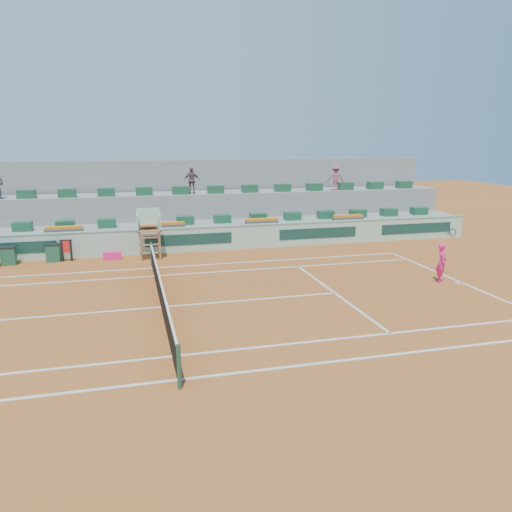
% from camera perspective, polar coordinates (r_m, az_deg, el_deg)
% --- Properties ---
extents(ground, '(90.00, 90.00, 0.00)m').
position_cam_1_polar(ground, '(17.48, -10.75, -5.76)').
color(ground, '#92491C').
rests_on(ground, ground).
extents(seating_tier_lower, '(36.00, 4.00, 1.20)m').
position_cam_1_polar(seating_tier_lower, '(27.70, -12.37, 2.47)').
color(seating_tier_lower, gray).
rests_on(seating_tier_lower, ground).
extents(seating_tier_upper, '(36.00, 2.40, 2.60)m').
position_cam_1_polar(seating_tier_upper, '(29.17, -12.57, 4.39)').
color(seating_tier_upper, gray).
rests_on(seating_tier_upper, ground).
extents(stadium_back_wall, '(36.00, 0.40, 4.40)m').
position_cam_1_polar(stadium_back_wall, '(30.63, -12.77, 6.49)').
color(stadium_back_wall, gray).
rests_on(stadium_back_wall, ground).
extents(player_bag, '(0.84, 0.37, 0.37)m').
position_cam_1_polar(player_bag, '(24.80, -16.10, 0.04)').
color(player_bag, '#FF2182').
rests_on(player_bag, ground).
extents(spectator_mid, '(0.89, 0.42, 1.48)m').
position_cam_1_polar(spectator_mid, '(28.64, -7.33, 8.55)').
color(spectator_mid, '#684552').
rests_on(spectator_mid, seating_tier_upper).
extents(spectator_right, '(1.08, 0.78, 1.51)m').
position_cam_1_polar(spectator_right, '(30.68, 9.09, 8.83)').
color(spectator_right, '#974B5D').
rests_on(spectator_right, seating_tier_upper).
extents(court_lines, '(23.89, 11.09, 0.01)m').
position_cam_1_polar(court_lines, '(17.48, -10.75, -5.75)').
color(court_lines, silver).
rests_on(court_lines, ground).
extents(tennis_net, '(0.10, 11.97, 1.10)m').
position_cam_1_polar(tennis_net, '(17.32, -10.83, -4.12)').
color(tennis_net, black).
rests_on(tennis_net, ground).
extents(advertising_hoarding, '(36.00, 0.34, 1.26)m').
position_cam_1_polar(advertising_hoarding, '(25.54, -12.11, 1.67)').
color(advertising_hoarding, '#A7D2B9').
rests_on(advertising_hoarding, ground).
extents(umpire_chair, '(1.10, 0.90, 2.40)m').
position_cam_1_polar(umpire_chair, '(24.39, -12.15, 3.30)').
color(umpire_chair, '#9E643C').
rests_on(umpire_chair, ground).
extents(seat_row_lower, '(32.90, 0.60, 0.44)m').
position_cam_1_polar(seat_row_lower, '(26.68, -12.37, 3.86)').
color(seat_row_lower, '#1A5031').
rests_on(seat_row_lower, seating_tier_lower).
extents(seat_row_upper, '(32.90, 0.60, 0.44)m').
position_cam_1_polar(seat_row_upper, '(28.38, -12.68, 7.24)').
color(seat_row_upper, '#1A5031').
rests_on(seat_row_upper, seating_tier_upper).
extents(flower_planters, '(26.80, 0.36, 0.28)m').
position_cam_1_polar(flower_planters, '(25.89, -15.60, 3.21)').
color(flower_planters, '#4A4A4A').
rests_on(flower_planters, seating_tier_lower).
extents(drink_cooler_a, '(0.64, 0.56, 0.84)m').
position_cam_1_polar(drink_cooler_a, '(25.27, -22.16, 0.36)').
color(drink_cooler_a, '#1A4F36').
rests_on(drink_cooler_a, ground).
extents(drink_cooler_b, '(0.64, 0.55, 0.84)m').
position_cam_1_polar(drink_cooler_b, '(25.44, -26.42, 0.03)').
color(drink_cooler_b, '#1A4F36').
rests_on(drink_cooler_b, ground).
extents(towel_rack, '(0.56, 0.09, 1.03)m').
position_cam_1_polar(towel_rack, '(25.03, -20.85, 0.79)').
color(towel_rack, black).
rests_on(towel_rack, ground).
extents(tennis_player, '(0.58, 0.90, 2.28)m').
position_cam_1_polar(tennis_player, '(21.29, 20.45, -0.69)').
color(tennis_player, '#FF2182').
rests_on(tennis_player, ground).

